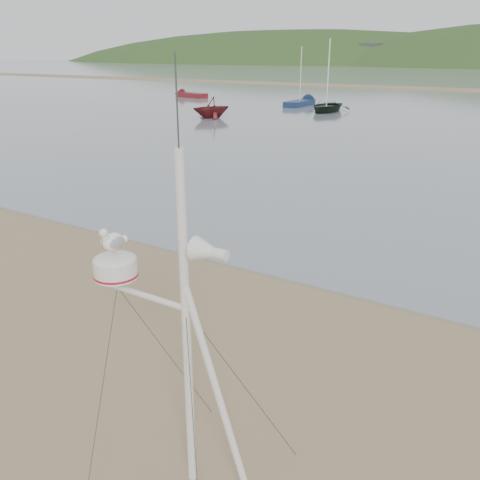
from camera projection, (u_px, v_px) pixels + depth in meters
The scene contains 6 objects.
ground at pixel (121, 348), 8.74m from camera, with size 560.00×560.00×0.00m, color #7F6849.
mast_rig at pixel (182, 397), 5.68m from camera, with size 2.13×2.27×4.80m.
boat_dark at pixel (328, 84), 42.28m from camera, with size 3.18×0.92×4.45m, color black.
boat_red at pixel (211, 98), 38.57m from camera, with size 2.60×1.59×3.02m, color #581417.
sailboat_blue_near at pixel (305, 102), 48.70m from camera, with size 1.52×5.71×5.69m.
dinghy_red_far at pixel (186, 95), 57.35m from camera, with size 5.18×2.18×1.23m.
Camera 1 is at (5.78, -5.28, 4.79)m, focal length 38.00 mm.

